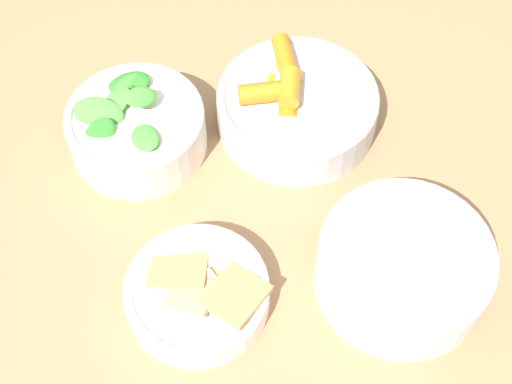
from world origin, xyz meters
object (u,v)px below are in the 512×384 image
object	(u,v)px
bowl_greens	(136,127)
bowl_carrots	(296,106)
bowl_beans_hotdog	(403,267)
bowl_cookies	(198,292)

from	to	relation	value
bowl_greens	bowl_carrots	bearing A→B (deg)	81.28
bowl_beans_hotdog	bowl_cookies	world-z (taller)	bowl_beans_hotdog
bowl_greens	bowl_cookies	distance (m)	0.22
bowl_beans_hotdog	bowl_cookies	bearing A→B (deg)	-102.62
bowl_carrots	bowl_beans_hotdog	bearing A→B (deg)	6.51
bowl_greens	bowl_cookies	world-z (taller)	bowl_greens
bowl_carrots	bowl_cookies	xyz separation A→B (m)	(0.19, -0.17, -0.01)
bowl_carrots	bowl_greens	distance (m)	0.19
bowl_beans_hotdog	bowl_carrots	bearing A→B (deg)	-173.49
bowl_beans_hotdog	bowl_cookies	xyz separation A→B (m)	(-0.04, -0.20, -0.01)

